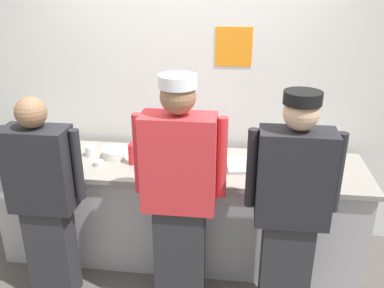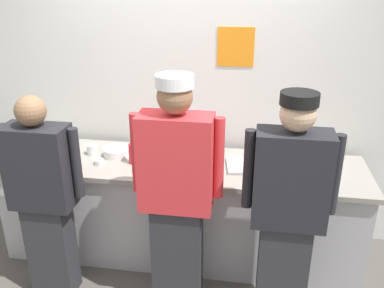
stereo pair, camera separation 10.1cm
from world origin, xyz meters
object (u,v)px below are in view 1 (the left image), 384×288
Objects in this scene: chef_near_left at (45,199)px; ramekin_green_sauce at (70,149)px; squeeze_bottle_primary at (132,153)px; ramekin_yellow_sauce at (309,170)px; chef_far_right at (291,208)px; ramekin_red_sauce at (99,163)px; ramekin_orange_sauce at (52,156)px; deli_cup at (91,151)px; plate_stack_front at (116,153)px; chef_center at (179,193)px; sheet_tray at (257,165)px; mixing_bowl_steel at (185,153)px.

chef_near_left is 15.66× the size of ramekin_green_sauce.
ramekin_yellow_sauce is at bearing 0.72° from squeeze_bottle_primary.
ramekin_red_sauce is (-1.50, 0.53, -0.01)m from chef_far_right.
squeeze_bottle_primary is 2.33× the size of ramekin_orange_sauce.
ramekin_green_sauce is 1.14× the size of deli_cup.
plate_stack_front is at bearing 176.21° from ramekin_yellow_sauce.
ramekin_orange_sauce is (-1.18, 0.58, -0.04)m from chef_center.
ramekin_green_sauce is at bearing 62.97° from ramekin_orange_sauce.
chef_near_left reaches higher than ramekin_red_sauce.
sheet_tray is at bearing 23.28° from chef_near_left.
chef_far_right is 0.71m from sheet_tray.
chef_far_right is at bearing -23.77° from deli_cup.
squeeze_bottle_primary is at bearing -160.56° from mixing_bowl_steel.
chef_near_left reaches higher than squeeze_bottle_primary.
ramekin_orange_sauce is 0.83× the size of ramekin_yellow_sauce.
sheet_tray is at bearing 2.15° from ramekin_orange_sauce.
mixing_bowl_steel is at bearing 137.48° from chef_far_right.
mixing_bowl_steel is 0.44m from squeeze_bottle_primary.
ramekin_orange_sauce is (-0.43, 0.08, 0.00)m from ramekin_red_sauce.
ramekin_green_sauce reaches higher than sheet_tray.
chef_far_right is 1.58m from plate_stack_front.
plate_stack_front is 0.54m from ramekin_orange_sauce.
squeeze_bottle_primary is at bearing -16.98° from deli_cup.
mixing_bowl_steel is at bearing 1.71° from deli_cup.
chef_near_left is 0.77m from ramekin_green_sauce.
ramekin_red_sauce reaches higher than ramekin_yellow_sauce.
chef_near_left is 1.17m from mixing_bowl_steel.
deli_cup is at bearing 156.23° from chef_far_right.
sheet_tray is 5.58× the size of ramekin_orange_sauce.
ramekin_red_sauce is (-0.75, 0.50, -0.05)m from chef_center.
mixing_bowl_steel is at bearing 16.84° from ramekin_red_sauce.
ramekin_yellow_sauce is (1.93, 0.59, 0.06)m from chef_near_left.
chef_center is 1.11m from ramekin_yellow_sauce.
chef_center is 4.43× the size of mixing_bowl_steel.
chef_near_left is at bearing -114.70° from plate_stack_front.
chef_near_left is 0.98m from chef_center.
ramekin_orange_sauce is (-0.52, -0.11, -0.01)m from plate_stack_front.
chef_center is at bearing -130.09° from sheet_tray.
ramekin_yellow_sauce is at bearing -3.79° from plate_stack_front.
chef_near_left is 17.77× the size of deli_cup.
deli_cup is at bearing 163.02° from squeeze_bottle_primary.
chef_far_right is at bearing -42.52° from mixing_bowl_steel.
chef_far_right is at bearing -17.55° from ramekin_orange_sauce.
mixing_bowl_steel is 1.97× the size of squeeze_bottle_primary.
chef_far_right is at bearing -72.87° from sheet_tray.
chef_center is (0.98, 0.01, 0.10)m from chef_near_left.
chef_near_left is at bearing -156.72° from sheet_tray.
sheet_tray is 5.41× the size of deli_cup.
plate_stack_front is 0.57× the size of mixing_bowl_steel.
chef_far_right is 0.64m from ramekin_yellow_sauce.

